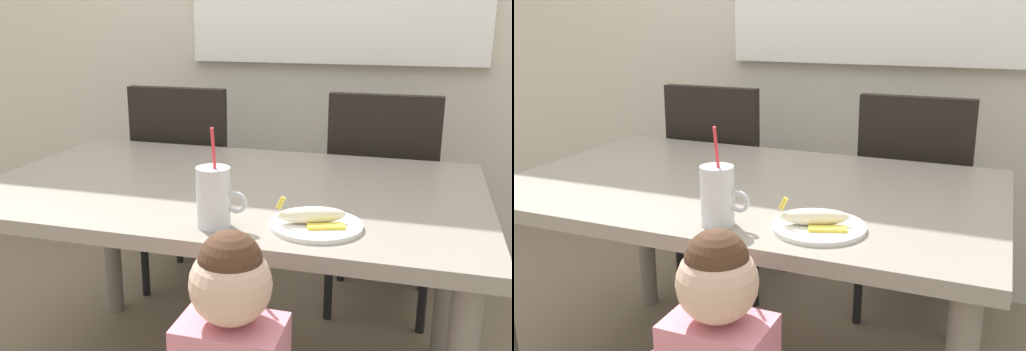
{
  "view_description": "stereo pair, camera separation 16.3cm",
  "coord_description": "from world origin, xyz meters",
  "views": [
    {
      "loc": [
        0.55,
        -1.6,
        1.24
      ],
      "look_at": [
        0.11,
        -0.09,
        0.8
      ],
      "focal_mm": 40.15,
      "sensor_mm": 36.0,
      "label": 1
    },
    {
      "loc": [
        0.71,
        -1.55,
        1.24
      ],
      "look_at": [
        0.11,
        -0.09,
        0.8
      ],
      "focal_mm": 40.15,
      "sensor_mm": 36.0,
      "label": 2
    }
  ],
  "objects": [
    {
      "name": "peeled_banana",
      "position": [
        0.31,
        -0.3,
        0.77
      ],
      "size": [
        0.18,
        0.13,
        0.07
      ],
      "rotation": [
        0.0,
        0.0,
        0.34
      ],
      "color": "#F4EAC6",
      "rests_on": "snack_plate"
    },
    {
      "name": "dining_chair_left",
      "position": [
        -0.42,
        0.66,
        0.54
      ],
      "size": [
        0.44,
        0.45,
        0.96
      ],
      "rotation": [
        0.0,
        0.0,
        3.14
      ],
      "color": "black",
      "rests_on": "ground"
    },
    {
      "name": "dining_table",
      "position": [
        0.0,
        0.0,
        0.65
      ],
      "size": [
        1.51,
        0.94,
        0.74
      ],
      "color": "gray",
      "rests_on": "ground"
    },
    {
      "name": "snack_plate",
      "position": [
        0.32,
        -0.3,
        0.75
      ],
      "size": [
        0.23,
        0.23,
        0.01
      ],
      "primitive_type": "cylinder",
      "color": "white",
      "rests_on": "dining_table"
    },
    {
      "name": "milk_cup",
      "position": [
        0.08,
        -0.36,
        0.81
      ],
      "size": [
        0.13,
        0.08,
        0.25
      ],
      "color": "silver",
      "rests_on": "dining_table"
    },
    {
      "name": "dining_chair_right",
      "position": [
        0.42,
        0.68,
        0.54
      ],
      "size": [
        0.44,
        0.45,
        0.96
      ],
      "rotation": [
        0.0,
        0.0,
        3.14
      ],
      "color": "black",
      "rests_on": "ground"
    }
  ]
}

